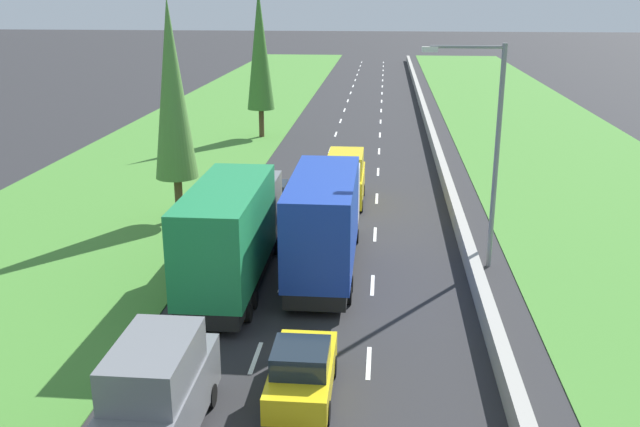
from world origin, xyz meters
The scene contains 14 objects.
ground_plane centered at (0.00, 60.00, 0.00)m, with size 300.00×300.00×0.00m, color #28282B.
grass_verge_left centered at (-12.65, 60.00, 0.02)m, with size 14.00×140.00×0.04m, color #478433.
grass_verge_right centered at (14.35, 60.00, 0.02)m, with size 14.00×140.00×0.04m, color #478433.
median_barrier centered at (5.70, 60.00, 0.42)m, with size 0.44×120.00×0.85m, color #9E9B93.
lane_markings centered at (0.00, 60.00, 0.01)m, with size 3.64×116.00×0.01m.
grey_van_left_lane centered at (-3.37, 16.67, 1.40)m, with size 1.96×4.90×2.82m.
yellow_hatchback_centre_lane centered at (-0.05, 18.87, 0.84)m, with size 1.74×3.90×1.72m.
green_box_truck_left_lane centered at (-3.57, 26.53, 2.18)m, with size 2.46×9.40×4.18m.
blue_box_truck_centre_lane centered at (-0.21, 28.29, 2.18)m, with size 2.46×9.40×4.18m.
yellow_van_centre_lane centered at (0.08, 37.92, 1.40)m, with size 1.96×4.90×2.82m.
yellow_hatchback_left_lane centered at (-3.52, 35.66, 0.84)m, with size 1.74×3.90×1.72m.
poplar_tree_second centered at (-7.95, 34.35, 6.39)m, with size 2.07×2.07×10.68m.
poplar_tree_third centered at (-7.42, 55.37, 6.66)m, with size 2.08×2.08×11.21m.
street_light_mast centered at (6.14, 29.46, 5.23)m, with size 3.20×0.28×9.00m.
Camera 1 is at (2.00, 1.79, 10.85)m, focal length 39.57 mm.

